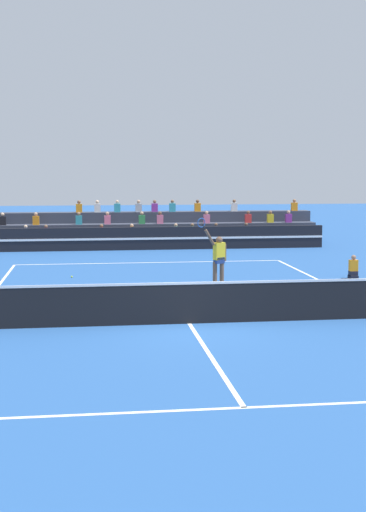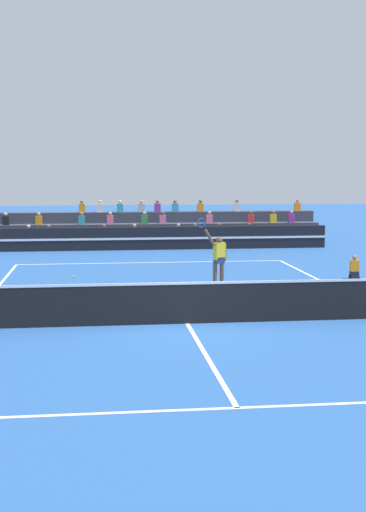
% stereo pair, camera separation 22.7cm
% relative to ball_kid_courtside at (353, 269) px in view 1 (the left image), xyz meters
% --- Properties ---
extents(ground_plane, '(120.00, 120.00, 0.00)m').
position_rel_ball_kid_courtside_xyz_m(ground_plane, '(-6.82, -6.62, -0.33)').
color(ground_plane, '#285699').
extents(court_lines, '(11.10, 23.90, 0.01)m').
position_rel_ball_kid_courtside_xyz_m(court_lines, '(-6.82, -6.62, -0.33)').
color(court_lines, white).
rests_on(court_lines, ground).
extents(tennis_net, '(12.00, 0.10, 1.10)m').
position_rel_ball_kid_courtside_xyz_m(tennis_net, '(-6.82, -6.62, 0.21)').
color(tennis_net, black).
rests_on(tennis_net, ground).
extents(sponsor_banner_wall, '(18.00, 0.26, 1.10)m').
position_rel_ball_kid_courtside_xyz_m(sponsor_banner_wall, '(-6.82, 10.07, 0.22)').
color(sponsor_banner_wall, black).
rests_on(sponsor_banner_wall, ground).
extents(bleacher_stand, '(18.54, 2.85, 2.28)m').
position_rel_ball_kid_courtside_xyz_m(bleacher_stand, '(-6.83, 12.60, 0.33)').
color(bleacher_stand, '#383D4C').
rests_on(bleacher_stand, ground).
extents(ball_kid_courtside, '(0.30, 0.36, 0.84)m').
position_rel_ball_kid_courtside_xyz_m(ball_kid_courtside, '(0.00, 0.00, 0.00)').
color(ball_kid_courtside, black).
rests_on(ball_kid_courtside, ground).
extents(tennis_player, '(1.09, 0.61, 2.40)m').
position_rel_ball_kid_courtside_xyz_m(tennis_player, '(-5.16, -1.57, 0.65)').
color(tennis_player, brown).
rests_on(tennis_player, ground).
extents(tennis_ball, '(0.07, 0.07, 0.07)m').
position_rel_ball_kid_courtside_xyz_m(tennis_ball, '(-9.93, 1.50, -0.30)').
color(tennis_ball, '#C6DB33').
rests_on(tennis_ball, ground).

